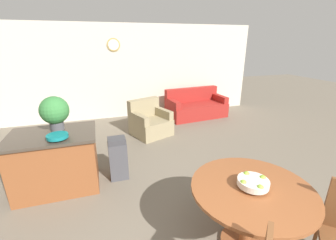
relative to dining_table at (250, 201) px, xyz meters
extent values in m
cube|color=beige|center=(-0.56, 5.15, 0.75)|extent=(8.00, 0.06, 2.70)
cylinder|color=tan|center=(-0.90, 5.10, 1.52)|extent=(0.36, 0.02, 0.36)
cylinder|color=white|center=(-0.90, 5.09, 1.52)|extent=(0.29, 0.01, 0.29)
cylinder|color=brown|center=(0.00, 0.00, -0.21)|extent=(0.13, 0.13, 0.70)
cylinder|color=brown|center=(0.00, 0.00, 0.16)|extent=(1.28, 1.28, 0.03)
cylinder|color=brown|center=(0.62, -0.34, -0.40)|extent=(0.04, 0.04, 0.40)
cylinder|color=silver|center=(0.00, 0.00, 0.19)|extent=(0.12, 0.12, 0.03)
cylinder|color=silver|center=(0.00, 0.00, 0.24)|extent=(0.32, 0.32, 0.07)
sphere|color=#8CB738|center=(0.12, 0.01, 0.26)|extent=(0.07, 0.07, 0.07)
sphere|color=#8CB738|center=(0.00, 0.12, 0.26)|extent=(0.07, 0.07, 0.07)
sphere|color=#8CB738|center=(-0.12, 0.00, 0.26)|extent=(0.07, 0.07, 0.07)
sphere|color=#8CB738|center=(-0.01, -0.12, 0.26)|extent=(0.07, 0.07, 0.07)
cube|color=brown|center=(-2.17, 1.85, -0.16)|extent=(1.19, 0.81, 0.87)
cube|color=#42382D|center=(-2.17, 1.85, 0.29)|extent=(1.25, 0.87, 0.04)
cylinder|color=#147A7F|center=(-2.05, 1.61, 0.33)|extent=(0.10, 0.10, 0.02)
cylinder|color=#147A7F|center=(-2.05, 1.61, 0.36)|extent=(0.29, 0.29, 0.05)
cylinder|color=#4C4C51|center=(-2.10, 2.02, 0.39)|extent=(0.20, 0.20, 0.16)
sphere|color=#387F3D|center=(-2.10, 2.02, 0.63)|extent=(0.43, 0.43, 0.43)
cube|color=#47474C|center=(-1.23, 1.81, -0.28)|extent=(0.30, 0.25, 0.65)
cube|color=#3C3C41|center=(-1.23, 1.81, 0.09)|extent=(0.28, 0.24, 0.09)
cube|color=maroon|center=(1.39, 4.42, -0.39)|extent=(1.84, 1.04, 0.42)
cube|color=maroon|center=(1.36, 4.76, 0.03)|extent=(1.77, 0.36, 0.42)
cube|color=maroon|center=(0.59, 4.35, -0.30)|extent=(0.24, 0.82, 0.61)
cube|color=maroon|center=(2.19, 4.50, -0.30)|extent=(0.24, 0.82, 0.61)
cube|color=#998966|center=(-0.27, 3.48, -0.40)|extent=(1.07, 1.05, 0.40)
cube|color=#998966|center=(-0.38, 3.77, 0.03)|extent=(0.85, 0.46, 0.46)
cube|color=#998966|center=(-0.60, 3.35, -0.30)|extent=(0.38, 0.74, 0.61)
cube|color=#998966|center=(0.06, 3.60, -0.30)|extent=(0.38, 0.74, 0.61)
camera|label=1|loc=(-1.44, -1.62, 1.63)|focal=24.00mm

